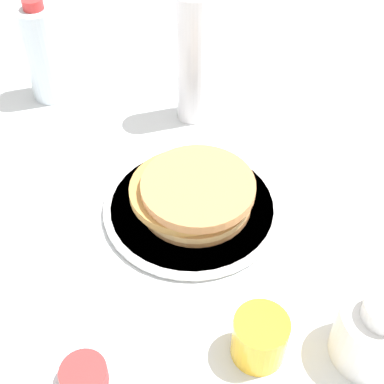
{
  "coord_description": "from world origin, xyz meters",
  "views": [
    {
      "loc": [
        -0.32,
        -0.45,
        0.62
      ],
      "look_at": [
        0.01,
        -0.01,
        0.04
      ],
      "focal_mm": 50.0,
      "sensor_mm": 36.0,
      "label": 1
    }
  ],
  "objects_px": {
    "juice_glass": "(260,338)",
    "water_bottle_far": "(193,58)",
    "pancake_stack": "(194,194)",
    "cream_jug": "(375,333)",
    "water_bottle_mid": "(44,53)",
    "plate": "(192,207)"
  },
  "relations": [
    {
      "from": "juice_glass",
      "to": "water_bottle_far",
      "type": "relative_size",
      "value": 0.27
    },
    {
      "from": "pancake_stack",
      "to": "cream_jug",
      "type": "xyz_separation_m",
      "value": [
        0.03,
        -0.32,
        0.01
      ]
    },
    {
      "from": "juice_glass",
      "to": "water_bottle_far",
      "type": "bearing_deg",
      "value": 62.7
    },
    {
      "from": "pancake_stack",
      "to": "juice_glass",
      "type": "bearing_deg",
      "value": -108.4
    },
    {
      "from": "pancake_stack",
      "to": "water_bottle_far",
      "type": "distance_m",
      "value": 0.25
    },
    {
      "from": "pancake_stack",
      "to": "cream_jug",
      "type": "height_order",
      "value": "cream_jug"
    },
    {
      "from": "water_bottle_far",
      "to": "water_bottle_mid",
      "type": "bearing_deg",
      "value": 130.31
    },
    {
      "from": "plate",
      "to": "cream_jug",
      "type": "xyz_separation_m",
      "value": [
        0.03,
        -0.32,
        0.04
      ]
    },
    {
      "from": "plate",
      "to": "water_bottle_mid",
      "type": "bearing_deg",
      "value": 95.15
    },
    {
      "from": "juice_glass",
      "to": "pancake_stack",
      "type": "bearing_deg",
      "value": 71.6
    },
    {
      "from": "plate",
      "to": "cream_jug",
      "type": "height_order",
      "value": "cream_jug"
    },
    {
      "from": "plate",
      "to": "juice_glass",
      "type": "distance_m",
      "value": 0.25
    },
    {
      "from": "plate",
      "to": "cream_jug",
      "type": "distance_m",
      "value": 0.32
    },
    {
      "from": "pancake_stack",
      "to": "water_bottle_mid",
      "type": "distance_m",
      "value": 0.41
    },
    {
      "from": "plate",
      "to": "juice_glass",
      "type": "bearing_deg",
      "value": -107.83
    },
    {
      "from": "water_bottle_far",
      "to": "juice_glass",
      "type": "bearing_deg",
      "value": -117.3
    },
    {
      "from": "plate",
      "to": "water_bottle_far",
      "type": "bearing_deg",
      "value": 52.74
    },
    {
      "from": "plate",
      "to": "pancake_stack",
      "type": "xyz_separation_m",
      "value": [
        0.0,
        -0.0,
        0.03
      ]
    },
    {
      "from": "plate",
      "to": "water_bottle_far",
      "type": "xyz_separation_m",
      "value": [
        0.14,
        0.19,
        0.11
      ]
    },
    {
      "from": "cream_jug",
      "to": "water_bottle_far",
      "type": "relative_size",
      "value": 0.42
    },
    {
      "from": "juice_glass",
      "to": "water_bottle_far",
      "type": "xyz_separation_m",
      "value": [
        0.22,
        0.43,
        0.09
      ]
    },
    {
      "from": "water_bottle_mid",
      "to": "pancake_stack",
      "type": "bearing_deg",
      "value": -84.61
    }
  ]
}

